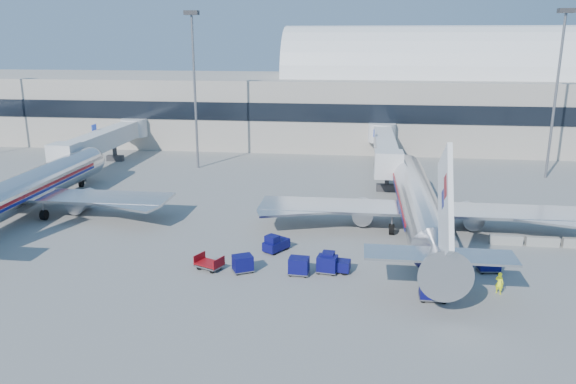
# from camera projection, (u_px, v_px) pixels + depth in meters

# --- Properties ---
(ground) EXTENTS (260.00, 260.00, 0.00)m
(ground) POSITION_uv_depth(u_px,v_px,m) (315.00, 243.00, 53.41)
(ground) COLOR gray
(ground) RESTS_ON ground
(terminal) EXTENTS (170.00, 28.15, 21.00)m
(terminal) POSITION_uv_depth(u_px,v_px,m) (267.00, 100.00, 106.58)
(terminal) COLOR #B2AA9E
(terminal) RESTS_ON ground
(airliner_main) EXTENTS (32.00, 37.26, 12.07)m
(airliner_main) POSITION_uv_depth(u_px,v_px,m) (419.00, 204.00, 55.74)
(airliner_main) COLOR silver
(airliner_main) RESTS_ON ground
(airliner_mid) EXTENTS (32.00, 37.26, 12.07)m
(airliner_mid) POSITION_uv_depth(u_px,v_px,m) (24.00, 190.00, 60.81)
(airliner_mid) COLOR silver
(airliner_mid) RESTS_ON ground
(jetbridge_near) EXTENTS (4.40, 27.50, 6.25)m
(jetbridge_near) POSITION_uv_depth(u_px,v_px,m) (384.00, 145.00, 80.91)
(jetbridge_near) COLOR silver
(jetbridge_near) RESTS_ON ground
(jetbridge_mid) EXTENTS (4.40, 27.50, 6.25)m
(jetbridge_mid) POSITION_uv_depth(u_px,v_px,m) (107.00, 139.00, 85.99)
(jetbridge_mid) COLOR silver
(jetbridge_mid) RESTS_ON ground
(mast_west) EXTENTS (2.00, 1.20, 22.60)m
(mast_west) POSITION_uv_depth(u_px,v_px,m) (194.00, 67.00, 80.59)
(mast_west) COLOR slate
(mast_west) RESTS_ON ground
(mast_east) EXTENTS (2.00, 1.20, 22.60)m
(mast_east) POSITION_uv_depth(u_px,v_px,m) (559.00, 70.00, 74.54)
(mast_east) COLOR slate
(mast_east) RESTS_ON ground
(barrier_near) EXTENTS (3.00, 0.55, 0.90)m
(barrier_near) POSITION_uv_depth(u_px,v_px,m) (506.00, 240.00, 53.03)
(barrier_near) COLOR #9E9E96
(barrier_near) RESTS_ON ground
(barrier_mid) EXTENTS (3.00, 0.55, 0.90)m
(barrier_mid) POSITION_uv_depth(u_px,v_px,m) (542.00, 242.00, 52.63)
(barrier_mid) COLOR #9E9E96
(barrier_mid) RESTS_ON ground
(tug_lead) EXTENTS (2.70, 1.60, 1.67)m
(tug_lead) POSITION_uv_depth(u_px,v_px,m) (333.00, 263.00, 46.87)
(tug_lead) COLOR #0A0A4D
(tug_lead) RESTS_ON ground
(tug_right) EXTENTS (2.29, 2.43, 1.45)m
(tug_right) POSITION_uv_depth(u_px,v_px,m) (458.00, 261.00, 47.41)
(tug_right) COLOR #0A0A4D
(tug_right) RESTS_ON ground
(tug_left) EXTENTS (2.42, 2.81, 1.65)m
(tug_left) POSITION_uv_depth(u_px,v_px,m) (275.00, 244.00, 51.26)
(tug_left) COLOR #0A0A4D
(tug_left) RESTS_ON ground
(cart_train_a) EXTENTS (1.88, 1.54, 1.49)m
(cart_train_a) POSITION_uv_depth(u_px,v_px,m) (327.00, 264.00, 46.55)
(cart_train_a) COLOR #0A0A4D
(cart_train_a) RESTS_ON ground
(cart_train_b) EXTENTS (1.79, 1.42, 1.50)m
(cart_train_b) POSITION_uv_depth(u_px,v_px,m) (299.00, 266.00, 46.19)
(cart_train_b) COLOR #0A0A4D
(cart_train_b) RESTS_ON ground
(cart_train_c) EXTENTS (2.07, 1.91, 1.47)m
(cart_train_c) POSITION_uv_depth(u_px,v_px,m) (243.00, 263.00, 46.71)
(cart_train_c) COLOR #0A0A4D
(cart_train_c) RESTS_ON ground
(cart_solo_near) EXTENTS (2.06, 1.58, 1.80)m
(cart_solo_near) POSITION_uv_depth(u_px,v_px,m) (433.00, 288.00, 41.73)
(cart_solo_near) COLOR #0A0A4D
(cart_solo_near) RESTS_ON ground
(cart_solo_far) EXTENTS (1.96, 1.58, 1.60)m
(cart_solo_far) POSITION_uv_depth(u_px,v_px,m) (489.00, 262.00, 46.82)
(cart_solo_far) COLOR #0A0A4D
(cart_solo_far) RESTS_ON ground
(cart_open_red) EXTENTS (2.64, 2.31, 0.59)m
(cart_open_red) POSITION_uv_depth(u_px,v_px,m) (210.00, 265.00, 47.37)
(cart_open_red) COLOR slate
(cart_open_red) RESTS_ON ground
(ramp_worker) EXTENTS (0.76, 0.72, 1.75)m
(ramp_worker) POSITION_uv_depth(u_px,v_px,m) (499.00, 283.00, 42.74)
(ramp_worker) COLOR #E9FF1A
(ramp_worker) RESTS_ON ground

